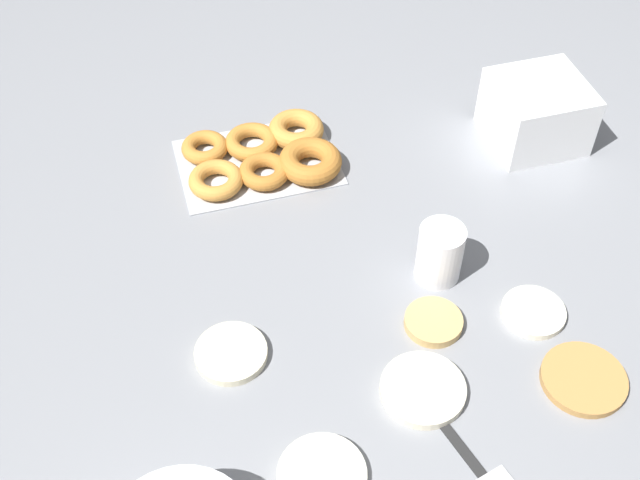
{
  "coord_description": "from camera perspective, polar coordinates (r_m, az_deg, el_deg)",
  "views": [
    {
      "loc": [
        0.27,
        0.68,
        0.95
      ],
      "look_at": [
        0.04,
        -0.12,
        0.04
      ],
      "focal_mm": 45.0,
      "sensor_mm": 36.0,
      "label": 1
    }
  ],
  "objects": [
    {
      "name": "ground_plane",
      "position": [
        1.2,
        3.61,
        -4.82
      ],
      "size": [
        3.0,
        3.0,
        0.0
      ],
      "primitive_type": "plane",
      "color": "gray"
    },
    {
      "name": "pancake_0",
      "position": [
        1.15,
        -6.34,
        -8.01
      ],
      "size": [
        0.1,
        0.1,
        0.01
      ],
      "primitive_type": "cylinder",
      "color": "beige",
      "rests_on": "ground_plane"
    },
    {
      "name": "pancake_1",
      "position": [
        1.22,
        14.93,
        -4.98
      ],
      "size": [
        0.09,
        0.09,
        0.01
      ],
      "primitive_type": "cylinder",
      "color": "silver",
      "rests_on": "ground_plane"
    },
    {
      "name": "pancake_2",
      "position": [
        1.18,
        8.07,
        -5.79
      ],
      "size": [
        0.09,
        0.09,
        0.01
      ],
      "primitive_type": "cylinder",
      "color": "tan",
      "rests_on": "ground_plane"
    },
    {
      "name": "pancake_3",
      "position": [
        1.17,
        18.23,
        -9.38
      ],
      "size": [
        0.12,
        0.12,
        0.01
      ],
      "primitive_type": "cylinder",
      "color": "#B27F42",
      "rests_on": "ground_plane"
    },
    {
      "name": "pancake_4",
      "position": [
        1.12,
        7.33,
        -10.5
      ],
      "size": [
        0.12,
        0.12,
        0.01
      ],
      "primitive_type": "cylinder",
      "color": "beige",
      "rests_on": "ground_plane"
    },
    {
      "name": "pancake_5",
      "position": [
        1.05,
        0.14,
        -16.39
      ],
      "size": [
        0.11,
        0.11,
        0.01
      ],
      "primitive_type": "cylinder",
      "color": "silver",
      "rests_on": "ground_plane"
    },
    {
      "name": "donut_tray",
      "position": [
        1.41,
        -3.82,
        6.03
      ],
      "size": [
        0.27,
        0.2,
        0.04
      ],
      "color": "#ADAFB5",
      "rests_on": "ground_plane"
    },
    {
      "name": "container_stack",
      "position": [
        1.48,
        15.14,
        8.77
      ],
      "size": [
        0.16,
        0.15,
        0.11
      ],
      "color": "white",
      "rests_on": "ground_plane"
    },
    {
      "name": "paper_cup",
      "position": [
        1.21,
        8.51,
        -0.94
      ],
      "size": [
        0.07,
        0.07,
        0.1
      ],
      "color": "white",
      "rests_on": "ground_plane"
    }
  ]
}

